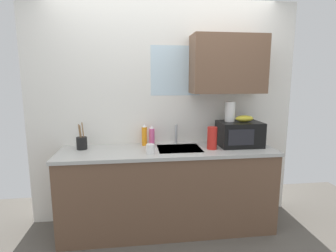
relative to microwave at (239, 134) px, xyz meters
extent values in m
cube|color=white|center=(-0.80, 0.30, 0.21)|extent=(3.05, 0.10, 2.50)
cube|color=brown|center=(-0.13, 0.09, 0.75)|extent=(0.80, 0.32, 0.62)
cube|color=silver|center=(-0.68, 0.26, 0.69)|extent=(0.56, 0.02, 0.55)
cube|color=brown|center=(-0.80, -0.05, -0.60)|extent=(2.25, 0.60, 0.86)
cube|color=#B7B7B2|center=(-0.80, -0.05, -0.15)|extent=(2.28, 0.63, 0.03)
cube|color=#9EA0A5|center=(-0.68, -0.03, -0.21)|extent=(0.46, 0.38, 0.14)
cylinder|color=#B2B5BA|center=(-0.68, 0.19, -0.03)|extent=(0.03, 0.03, 0.22)
cube|color=black|center=(0.00, 0.00, 0.00)|extent=(0.46, 0.34, 0.27)
cube|color=black|center=(-0.05, -0.17, 0.00)|extent=(0.28, 0.01, 0.17)
ellipsoid|color=gold|center=(0.05, 0.00, 0.17)|extent=(0.20, 0.11, 0.07)
cylinder|color=white|center=(-0.10, 0.05, 0.24)|extent=(0.11, 0.11, 0.22)
cylinder|color=#E55999|center=(-0.96, 0.17, -0.04)|extent=(0.06, 0.06, 0.19)
cone|color=white|center=(-0.96, 0.17, 0.07)|extent=(0.05, 0.05, 0.04)
cylinder|color=orange|center=(-1.04, 0.16, -0.03)|extent=(0.06, 0.06, 0.21)
cone|color=white|center=(-1.04, 0.16, 0.09)|extent=(0.04, 0.04, 0.04)
cylinder|color=red|center=(-0.34, -0.10, -0.02)|extent=(0.10, 0.10, 0.24)
cylinder|color=white|center=(-1.00, -0.19, -0.09)|extent=(0.08, 0.08, 0.09)
cylinder|color=black|center=(-1.71, 0.07, -0.07)|extent=(0.11, 0.11, 0.13)
cylinder|color=olive|center=(-1.72, 0.07, 0.02)|extent=(0.03, 0.02, 0.23)
cylinder|color=olive|center=(-1.69, 0.08, 0.03)|extent=(0.03, 0.03, 0.25)
cylinder|color=olive|center=(-1.71, 0.05, 0.02)|extent=(0.02, 0.03, 0.23)
camera|label=1|loc=(-1.16, -2.80, 0.60)|focal=28.92mm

